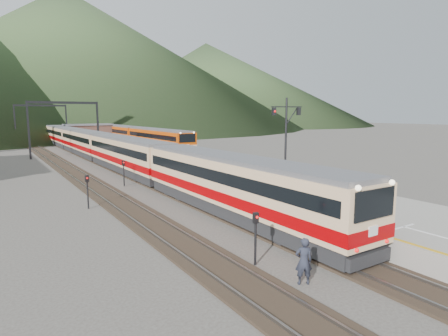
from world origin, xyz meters
TOP-DOWN VIEW (x-y plane):
  - track_main at (0.00, 40.00)m, footprint 2.60×200.00m
  - track_far at (-5.00, 40.00)m, footprint 2.60×200.00m
  - track_second at (11.50, 40.00)m, footprint 2.60×200.00m
  - platform at (5.60, 38.00)m, footprint 8.00×100.00m
  - gantry_near at (-2.85, 55.00)m, footprint 9.55×0.25m
  - gantry_far at (-2.85, 80.00)m, footprint 9.55×0.25m
  - station_shed at (5.60, 78.00)m, footprint 9.40×4.40m
  - hill_b at (30.00, 230.00)m, footprint 220.00×220.00m
  - hill_c at (110.00, 210.00)m, footprint 160.00×160.00m
  - main_train at (0.00, 46.11)m, footprint 2.91×79.81m
  - second_train at (11.50, 76.16)m, footprint 3.07×62.93m
  - signal_mast at (4.40, 16.29)m, footprint 2.13×0.76m
  - short_signal_a at (-3.45, 9.31)m, footprint 0.24×0.19m
  - short_signal_b at (-2.69, 29.12)m, footprint 0.24×0.18m
  - short_signal_c at (-7.17, 22.78)m, footprint 0.25×0.20m
  - worker at (-3.02, 6.92)m, footprint 0.78×0.68m

SIDE VIEW (x-z plane):
  - track_main at x=0.00m, z-range -0.05..0.18m
  - track_far at x=-5.00m, z-range -0.05..0.18m
  - track_second at x=11.50m, z-range -0.05..0.18m
  - platform at x=5.60m, z-range 0.00..1.00m
  - worker at x=-3.02m, z-range 0.00..1.80m
  - short_signal_a at x=-3.45m, z-range 0.33..2.60m
  - short_signal_b at x=-2.69m, z-range 0.33..2.60m
  - short_signal_c at x=-7.17m, z-range 0.33..2.60m
  - main_train at x=0.00m, z-range 0.23..3.78m
  - second_train at x=11.50m, z-range 0.23..3.98m
  - station_shed at x=5.60m, z-range 1.02..4.12m
  - signal_mast at x=4.40m, z-range 1.72..8.08m
  - gantry_near at x=-2.85m, z-range 1.59..9.59m
  - gantry_far at x=-2.85m, z-range 1.59..9.59m
  - hill_c at x=110.00m, z-range 0.00..50.00m
  - hill_b at x=30.00m, z-range 0.00..75.00m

